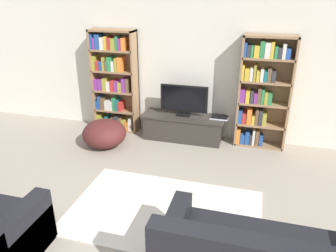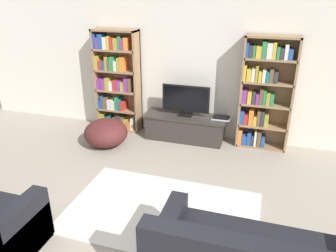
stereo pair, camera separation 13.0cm
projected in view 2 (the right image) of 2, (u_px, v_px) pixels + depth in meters
The scene contains 8 objects.
wall_back at pixel (191, 66), 5.80m from camera, with size 8.80×0.06×2.60m.
bookshelf_left at pixel (117, 82), 6.16m from camera, with size 0.84×0.30×1.90m.
bookshelf_right at pixel (263, 93), 5.43m from camera, with size 0.84×0.30×1.90m.
tv_stand at pixel (185, 127), 5.96m from camera, with size 1.48×0.50×0.46m.
television at pixel (186, 100), 5.76m from camera, with size 0.85×0.16×0.56m.
laptop at pixel (221, 118), 5.73m from camera, with size 0.31×0.22×0.03m.
area_rug at pixel (162, 212), 4.09m from camera, with size 2.35×1.50×0.02m.
beanbag_ottoman at pixel (106, 133), 5.72m from camera, with size 0.76×0.76×0.48m, color #4C1E1E.
Camera 2 is at (1.30, -1.39, 2.61)m, focal length 35.00 mm.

